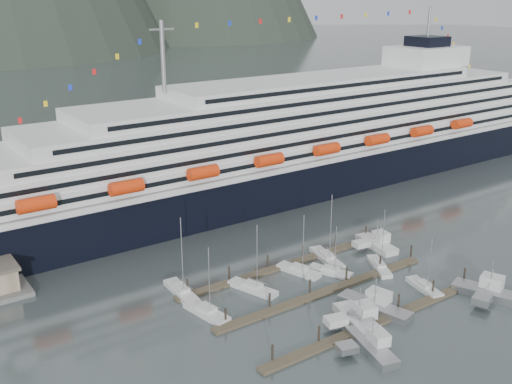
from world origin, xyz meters
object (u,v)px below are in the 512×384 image
at_px(sailboat_f, 299,271).
at_px(sailboat_g, 327,258).
at_px(sailboat_c, 330,272).
at_px(sailboat_e, 181,292).
at_px(trawler_c, 374,306).
at_px(sailboat_b, 253,289).
at_px(sailboat_a, 207,313).
at_px(trawler_b, 358,320).
at_px(trawler_d, 489,292).
at_px(trawler_a, 371,346).
at_px(sailboat_h, 424,288).
at_px(trawler_e, 376,243).
at_px(sailboat_d, 379,267).
at_px(cruise_ship, 299,145).

xyz_separation_m(sailboat_f, sailboat_g, (8.37, 1.23, 0.01)).
bearing_deg(sailboat_c, sailboat_f, 29.61).
height_order(sailboat_e, trawler_c, sailboat_e).
height_order(sailboat_b, sailboat_g, sailboat_g).
xyz_separation_m(sailboat_a, trawler_b, (18.92, -17.00, 0.50)).
bearing_deg(sailboat_c, trawler_d, -166.87).
relative_size(sailboat_f, sailboat_g, 0.85).
distance_m(trawler_a, trawler_d, 29.58).
height_order(sailboat_h, trawler_b, sailboat_h).
bearing_deg(trawler_e, sailboat_c, 111.46).
bearing_deg(trawler_b, sailboat_d, -41.30).
bearing_deg(trawler_c, sailboat_d, -63.61).
xyz_separation_m(sailboat_d, trawler_b, (-18.40, -12.96, 0.53)).
relative_size(trawler_a, trawler_b, 0.99).
xyz_separation_m(trawler_a, trawler_c, (9.12, 8.30, 0.05)).
bearing_deg(sailboat_h, trawler_a, 124.18).
bearing_deg(trawler_e, sailboat_f, 98.56).
relative_size(sailboat_f, trawler_e, 1.14).
bearing_deg(sailboat_d, trawler_d, -131.89).
xyz_separation_m(sailboat_d, trawler_c, (-12.93, -11.24, 0.47)).
bearing_deg(trawler_c, sailboat_e, 30.49).
xyz_separation_m(cruise_ship, trawler_c, (-32.62, -61.61, -11.17)).
relative_size(cruise_ship, sailboat_h, 19.00).
xyz_separation_m(trawler_b, trawler_e, (25.43, 20.71, -0.03)).
bearing_deg(trawler_c, sailboat_f, -10.06).
relative_size(cruise_ship, trawler_b, 17.67).
xyz_separation_m(sailboat_b, sailboat_f, (11.50, 0.81, -0.00)).
distance_m(sailboat_c, sailboat_f, 6.17).
bearing_deg(sailboat_d, trawler_b, 152.26).
height_order(sailboat_d, sailboat_e, sailboat_e).
xyz_separation_m(sailboat_e, trawler_e, (44.35, -5.33, 0.46)).
bearing_deg(sailboat_e, sailboat_a, -176.48).
relative_size(trawler_b, trawler_c, 0.87).
xyz_separation_m(sailboat_b, trawler_e, (32.94, 1.01, 0.48)).
bearing_deg(trawler_c, trawler_a, 117.68).
bearing_deg(trawler_b, sailboat_a, 61.61).
bearing_deg(sailboat_c, trawler_a, 128.83).
bearing_deg(cruise_ship, sailboat_h, -107.54).
bearing_deg(sailboat_h, trawler_b, 109.16).
relative_size(sailboat_d, trawler_e, 1.18).
distance_m(cruise_ship, sailboat_e, 69.12).
distance_m(sailboat_g, trawler_e, 13.13).
bearing_deg(sailboat_g, trawler_c, 174.34).
bearing_deg(sailboat_c, sailboat_e, 48.60).
distance_m(sailboat_f, trawler_b, 20.90).
relative_size(sailboat_d, trawler_c, 0.97).
distance_m(trawler_a, trawler_b, 7.52).
bearing_deg(sailboat_g, sailboat_c, 158.44).
relative_size(cruise_ship, trawler_d, 15.83).
distance_m(sailboat_b, trawler_c, 22.18).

